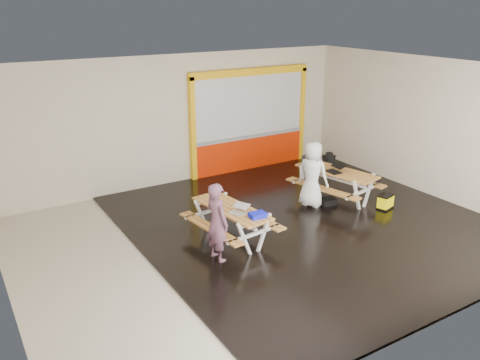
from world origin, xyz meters
TOP-DOWN VIEW (x-y plane):
  - room at (0.00, 0.00)m, footprint 10.02×8.02m
  - deck at (1.25, 0.00)m, footprint 7.50×7.98m
  - kiosk at (2.20, 3.93)m, footprint 3.88×0.16m
  - picnic_table_left at (-0.70, 0.10)m, footprint 1.53×2.08m
  - picnic_table_right at (2.67, 0.68)m, footprint 1.84×2.33m
  - person_left at (-1.34, -0.45)m, footprint 0.44×0.61m
  - person_right at (1.89, 0.67)m, footprint 0.79×0.92m
  - laptop_left at (-0.70, -0.21)m, footprint 0.46×0.45m
  - laptop_right at (2.57, 0.61)m, footprint 0.44×0.39m
  - blue_pouch at (-0.51, -0.59)m, footprint 0.34×0.25m
  - toolbox at (2.53, 1.57)m, footprint 0.50×0.37m
  - backpack at (3.09, 1.45)m, footprint 0.35×0.26m
  - dark_case at (2.31, 0.53)m, footprint 0.42×0.33m
  - fluke_bag at (3.31, -0.40)m, footprint 0.47×0.37m

SIDE VIEW (x-z plane):
  - deck at x=1.25m, z-range 0.00..0.05m
  - dark_case at x=2.31m, z-range 0.05..0.19m
  - fluke_bag at x=3.31m, z-range 0.04..0.40m
  - picnic_table_left at x=-0.70m, z-range 0.21..0.98m
  - picnic_table_right at x=2.67m, z-range 0.22..1.04m
  - backpack at x=3.09m, z-range 0.48..1.01m
  - person_left at x=-1.34m, z-range 0.03..1.60m
  - blue_pouch at x=-0.51m, z-range 0.78..0.87m
  - laptop_left at x=-0.70m, z-range 0.75..0.90m
  - person_right at x=1.89m, z-range 0.06..1.66m
  - laptop_right at x=2.57m, z-range 0.79..0.97m
  - toolbox at x=2.53m, z-range 0.80..1.05m
  - kiosk at x=2.20m, z-range -0.06..2.94m
  - room at x=0.00m, z-range -0.01..3.51m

